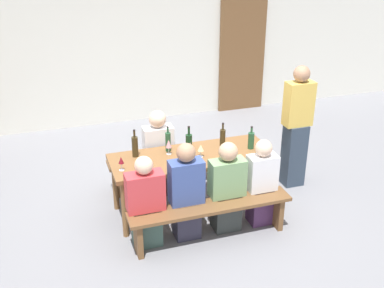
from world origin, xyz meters
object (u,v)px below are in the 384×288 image
object	(u,v)px
wine_glass_1	(169,144)
bench_far	(177,161)
wine_glass_3	(201,148)
seated_guest_near_0	(146,204)
wine_bottle_2	(223,137)
seated_guest_near_2	(227,189)
tasting_table	(192,162)
wine_bottle_0	(168,141)
seated_guest_far_0	(159,155)
standing_host	(296,129)
wine_bottle_1	(189,142)
seated_guest_near_1	(186,194)
bench_near	(211,212)
wine_glass_0	(121,161)
wine_bottle_3	(251,140)
seated_guest_near_3	(261,184)
wine_glass_2	(190,147)
wine_bottle_4	(135,146)
wooden_door	(242,56)

from	to	relation	value
wine_glass_1	bench_far	bearing A→B (deg)	65.05
wine_glass_3	seated_guest_near_0	size ratio (longest dim) A/B	0.14
wine_bottle_2	seated_guest_near_2	world-z (taller)	seated_guest_near_2
tasting_table	wine_bottle_0	xyz separation A→B (m)	(-0.24, 0.21, 0.21)
tasting_table	seated_guest_far_0	distance (m)	0.60
tasting_table	standing_host	bearing A→B (deg)	7.37
seated_guest_near_2	wine_bottle_1	bearing A→B (deg)	21.10
seated_guest_near_1	seated_guest_near_0	bearing A→B (deg)	90.00
bench_near	wine_glass_1	bearing A→B (deg)	107.87
wine_bottle_2	wine_glass_0	world-z (taller)	wine_bottle_2
bench_near	seated_guest_near_1	size ratio (longest dim) A/B	1.60
tasting_table	bench_far	xyz separation A→B (m)	(0.00, 0.67, -0.31)
wine_bottle_1	wine_bottle_3	xyz separation A→B (m)	(0.75, -0.16, -0.01)
bench_far	wine_glass_3	world-z (taller)	wine_glass_3
wine_bottle_1	bench_far	bearing A→B (deg)	90.19
wine_bottle_1	wine_glass_0	world-z (taller)	wine_bottle_1
wine_bottle_2	seated_guest_near_0	xyz separation A→B (m)	(-1.14, -0.65, -0.36)
wine_glass_0	seated_guest_near_2	distance (m)	1.24
seated_guest_near_3	seated_guest_far_0	bearing A→B (deg)	43.02
bench_near	seated_guest_near_3	distance (m)	0.71
wine_bottle_0	seated_guest_near_2	distance (m)	0.94
tasting_table	seated_guest_near_2	distance (m)	0.59
wine_glass_2	seated_guest_near_3	bearing A→B (deg)	-33.89
seated_guest_near_0	seated_guest_near_2	bearing A→B (deg)	-90.00
wine_glass_1	wine_bottle_4	bearing A→B (deg)	170.09
seated_guest_near_0	wine_bottle_2	bearing A→B (deg)	-60.39
wine_glass_1	standing_host	xyz separation A→B (m)	(1.77, 0.08, -0.06)
tasting_table	standing_host	size ratio (longest dim) A/B	1.17
wine_bottle_0	wine_bottle_1	distance (m)	0.26
wine_bottle_2	wine_glass_2	bearing A→B (deg)	-160.51
wine_bottle_2	seated_guest_near_1	world-z (taller)	seated_guest_near_1
bench_far	seated_guest_near_0	size ratio (longest dim) A/B	1.72
wine_bottle_0	wine_bottle_2	xyz separation A→B (m)	(0.68, -0.08, -0.01)
wooden_door	seated_guest_near_3	size ratio (longest dim) A/B	1.95
bench_near	standing_host	world-z (taller)	standing_host
wine_glass_0	seated_guest_near_1	distance (m)	0.81
wine_bottle_4	standing_host	bearing A→B (deg)	0.17
wine_bottle_3	wine_glass_3	world-z (taller)	wine_bottle_3
wine_glass_2	seated_guest_far_0	world-z (taller)	seated_guest_far_0
bench_far	wine_glass_2	world-z (taller)	wine_glass_2
wine_bottle_3	wine_glass_1	bearing A→B (deg)	171.09
seated_guest_near_1	seated_guest_near_3	bearing A→B (deg)	-90.00
wine_bottle_3	seated_guest_near_1	xyz separation A→B (m)	(-0.99, -0.48, -0.31)
wine_bottle_1	wine_bottle_3	bearing A→B (deg)	-11.81
wine_glass_0	seated_guest_far_0	size ratio (longest dim) A/B	0.14
wooden_door	seated_guest_near_2	bearing A→B (deg)	-115.91
tasting_table	seated_guest_near_0	bearing A→B (deg)	-143.54
seated_guest_far_0	wine_bottle_4	bearing A→B (deg)	-48.03
seated_guest_near_1	wine_glass_0	bearing A→B (deg)	57.75
bench_near	wine_bottle_2	world-z (taller)	wine_bottle_2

